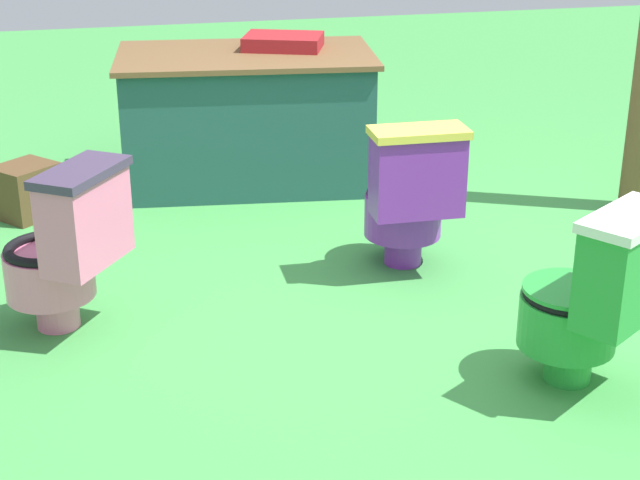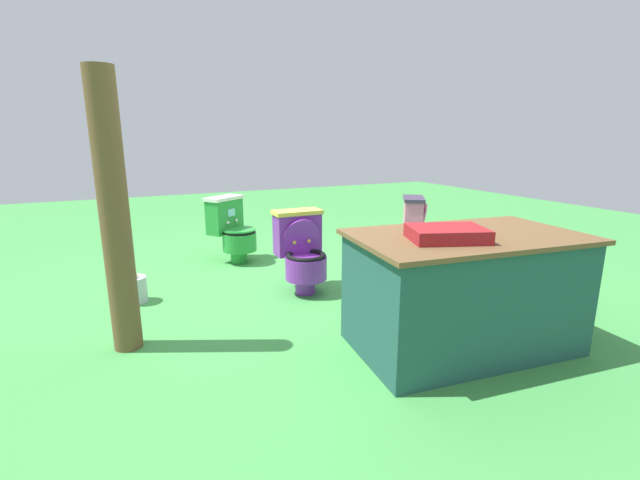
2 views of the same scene
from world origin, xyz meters
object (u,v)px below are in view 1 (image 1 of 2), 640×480
Objects in this scene: toilet_purple at (409,195)px; toilet_green at (593,297)px; toilet_pink at (66,247)px; small_crate at (27,191)px; vendor_table at (248,117)px.

toilet_green is at bearing -73.85° from toilet_purple.
small_crate is at bearing 42.99° from toilet_pink.
toilet_pink is 0.47× the size of vendor_table.
vendor_table is at bearing 13.76° from small_crate.
toilet_pink is 2.01m from vendor_table.
toilet_green is 2.43× the size of small_crate.
toilet_green reaches higher than small_crate.
toilet_green and toilet_pink have the same top height.
toilet_green is 1.00× the size of toilet_pink.
vendor_table reaches higher than toilet_pink.
toilet_pink is 1.58m from toilet_purple.
small_crate is (-0.23, 1.41, -0.23)m from toilet_pink.
vendor_table is at bearing 111.06° from toilet_purple.
toilet_pink is 1.45m from small_crate.
vendor_table is 5.18× the size of small_crate.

